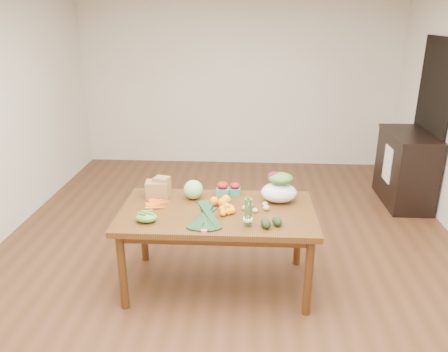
# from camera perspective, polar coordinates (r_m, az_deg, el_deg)

# --- Properties ---
(floor) EXTENTS (6.00, 6.00, 0.00)m
(floor) POSITION_cam_1_polar(r_m,az_deg,el_deg) (4.63, 0.62, -10.03)
(floor) COLOR brown
(floor) RESTS_ON ground
(room_walls) EXTENTS (5.02, 6.02, 2.70)m
(room_walls) POSITION_cam_1_polar(r_m,az_deg,el_deg) (4.12, 0.70, 6.40)
(room_walls) COLOR silver
(room_walls) RESTS_ON floor
(dining_table) EXTENTS (1.69, 0.95, 0.75)m
(dining_table) POSITION_cam_1_polar(r_m,az_deg,el_deg) (3.97, -0.85, -9.40)
(dining_table) COLOR #563414
(dining_table) RESTS_ON floor
(doorway_dark) EXTENTS (0.02, 1.00, 2.10)m
(doorway_dark) POSITION_cam_1_polar(r_m,az_deg,el_deg) (6.18, 25.27, 6.33)
(doorway_dark) COLOR black
(doorway_dark) RESTS_ON floor
(cabinet) EXTENTS (0.52, 1.02, 0.94)m
(cabinet) POSITION_cam_1_polar(r_m,az_deg,el_deg) (6.12, 22.62, 0.92)
(cabinet) COLOR black
(cabinet) RESTS_ON floor
(dish_towel) EXTENTS (0.02, 0.28, 0.45)m
(dish_towel) POSITION_cam_1_polar(r_m,az_deg,el_deg) (5.95, 20.58, 1.48)
(dish_towel) COLOR white
(dish_towel) RESTS_ON cabinet
(paper_bag) EXTENTS (0.27, 0.22, 0.19)m
(paper_bag) POSITION_cam_1_polar(r_m,az_deg,el_deg) (4.07, -8.76, -1.51)
(paper_bag) COLOR olive
(paper_bag) RESTS_ON dining_table
(cabbage) EXTENTS (0.18, 0.18, 0.18)m
(cabbage) POSITION_cam_1_polar(r_m,az_deg,el_deg) (4.00, -4.03, -1.79)
(cabbage) COLOR #8ABE6E
(cabbage) RESTS_ON dining_table
(strawberry_basket_a) EXTENTS (0.12, 0.12, 0.11)m
(strawberry_basket_a) POSITION_cam_1_polar(r_m,az_deg,el_deg) (4.07, -0.18, -1.86)
(strawberry_basket_a) COLOR #B90C0E
(strawberry_basket_a) RESTS_ON dining_table
(strawberry_basket_b) EXTENTS (0.10, 0.10, 0.09)m
(strawberry_basket_b) POSITION_cam_1_polar(r_m,az_deg,el_deg) (4.10, 1.43, -1.81)
(strawberry_basket_b) COLOR red
(strawberry_basket_b) RESTS_ON dining_table
(orange_a) EXTENTS (0.08, 0.08, 0.08)m
(orange_a) POSITION_cam_1_polar(r_m,az_deg,el_deg) (3.87, -1.29, -3.30)
(orange_a) COLOR orange
(orange_a) RESTS_ON dining_table
(orange_b) EXTENTS (0.09, 0.09, 0.09)m
(orange_b) POSITION_cam_1_polar(r_m,az_deg,el_deg) (3.89, 0.26, -3.12)
(orange_b) COLOR orange
(orange_b) RESTS_ON dining_table
(orange_c) EXTENTS (0.09, 0.09, 0.09)m
(orange_c) POSITION_cam_1_polar(r_m,az_deg,el_deg) (3.83, -0.16, -3.48)
(orange_c) COLOR orange
(orange_c) RESTS_ON dining_table
(mandarin_cluster) EXTENTS (0.18, 0.18, 0.09)m
(mandarin_cluster) POSITION_cam_1_polar(r_m,az_deg,el_deg) (3.73, 0.36, -4.17)
(mandarin_cluster) COLOR #FF9E0F
(mandarin_cluster) RESTS_ON dining_table
(carrots) EXTENTS (0.22, 0.22, 0.03)m
(carrots) POSITION_cam_1_polar(r_m,az_deg,el_deg) (3.92, -8.52, -3.62)
(carrots) COLOR #F35714
(carrots) RESTS_ON dining_table
(snap_pea_bag) EXTENTS (0.18, 0.13, 0.08)m
(snap_pea_bag) POSITION_cam_1_polar(r_m,az_deg,el_deg) (3.63, -10.09, -5.33)
(snap_pea_bag) COLOR #6AAC3A
(snap_pea_bag) RESTS_ON dining_table
(kale_bunch) EXTENTS (0.32, 0.40, 0.16)m
(kale_bunch) POSITION_cam_1_polar(r_m,az_deg,el_deg) (3.49, -2.48, -5.39)
(kale_bunch) COLOR black
(kale_bunch) RESTS_ON dining_table
(asparagus_bundle) EXTENTS (0.08, 0.12, 0.26)m
(asparagus_bundle) POSITION_cam_1_polar(r_m,az_deg,el_deg) (3.47, 3.15, -4.73)
(asparagus_bundle) COLOR #4D833C
(asparagus_bundle) RESTS_ON dining_table
(potato_a) EXTENTS (0.06, 0.05, 0.05)m
(potato_a) POSITION_cam_1_polar(r_m,az_deg,el_deg) (3.78, 2.79, -4.17)
(potato_a) COLOR tan
(potato_a) RESTS_ON dining_table
(potato_b) EXTENTS (0.05, 0.04, 0.04)m
(potato_b) POSITION_cam_1_polar(r_m,az_deg,el_deg) (3.75, 4.08, -4.51)
(potato_b) COLOR #D7C67C
(potato_b) RESTS_ON dining_table
(potato_c) EXTENTS (0.05, 0.05, 0.04)m
(potato_c) POSITION_cam_1_polar(r_m,az_deg,el_deg) (3.87, 5.37, -3.70)
(potato_c) COLOR tan
(potato_c) RESTS_ON dining_table
(potato_d) EXTENTS (0.05, 0.05, 0.04)m
(potato_d) POSITION_cam_1_polar(r_m,az_deg,el_deg) (3.85, 3.39, -3.77)
(potato_d) COLOR #DACB7E
(potato_d) RESTS_ON dining_table
(potato_e) EXTENTS (0.06, 0.05, 0.05)m
(potato_e) POSITION_cam_1_polar(r_m,az_deg,el_deg) (3.79, 5.52, -4.16)
(potato_e) COLOR #C7BC73
(potato_e) RESTS_ON dining_table
(avocado_a) EXTENTS (0.11, 0.13, 0.08)m
(avocado_a) POSITION_cam_1_polar(r_m,az_deg,el_deg) (3.49, 5.48, -6.16)
(avocado_a) COLOR black
(avocado_a) RESTS_ON dining_table
(avocado_b) EXTENTS (0.10, 0.13, 0.07)m
(avocado_b) POSITION_cam_1_polar(r_m,az_deg,el_deg) (3.54, 6.95, -5.88)
(avocado_b) COLOR black
(avocado_b) RESTS_ON dining_table
(salad_bag) EXTENTS (0.32, 0.24, 0.25)m
(salad_bag) POSITION_cam_1_polar(r_m,az_deg,el_deg) (3.94, 7.20, -1.68)
(salad_bag) COLOR white
(salad_bag) RESTS_ON dining_table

